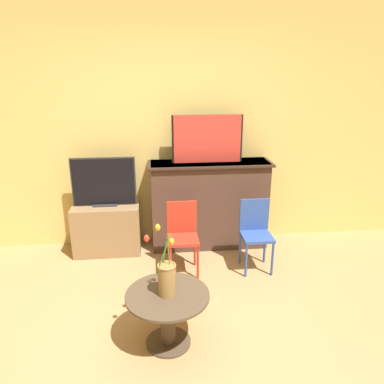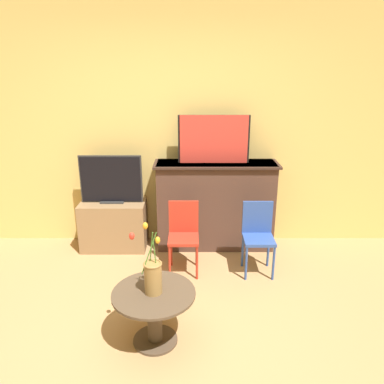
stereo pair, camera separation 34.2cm
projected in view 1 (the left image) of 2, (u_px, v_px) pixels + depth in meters
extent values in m
plane|color=#A87F51|center=(178.00, 374.00, 2.56)|extent=(14.00, 14.00, 0.00)
cube|color=#E0BC66|center=(164.00, 127.00, 4.13)|extent=(8.00, 0.06, 2.70)
cube|color=#4C3328|center=(209.00, 205.00, 4.25)|extent=(1.30, 0.36, 0.99)
cube|color=#35231C|center=(210.00, 163.00, 4.09)|extent=(1.36, 0.40, 0.02)
cube|color=black|center=(207.00, 139.00, 4.02)|extent=(0.77, 0.02, 0.51)
cube|color=red|center=(207.00, 139.00, 4.01)|extent=(0.73, 0.02, 0.51)
cube|color=olive|center=(107.00, 228.00, 4.17)|extent=(0.72, 0.40, 0.55)
cube|color=#2D2D2D|center=(106.00, 205.00, 4.08)|extent=(0.26, 0.12, 0.01)
cube|color=#2D2D2D|center=(104.00, 182.00, 4.01)|extent=(0.68, 0.02, 0.53)
cube|color=black|center=(104.00, 182.00, 4.00)|extent=(0.65, 0.02, 0.50)
cylinder|color=#B22D1E|center=(171.00, 264.00, 3.61)|extent=(0.02, 0.02, 0.36)
cylinder|color=#B22D1E|center=(198.00, 263.00, 3.64)|extent=(0.02, 0.02, 0.36)
cylinder|color=#B22D1E|center=(169.00, 251.00, 3.86)|extent=(0.02, 0.02, 0.36)
cylinder|color=#B22D1E|center=(195.00, 250.00, 3.89)|extent=(0.02, 0.02, 0.36)
cube|color=#B22D1E|center=(183.00, 239.00, 3.69)|extent=(0.30, 0.30, 0.03)
cube|color=#B22D1E|center=(182.00, 217.00, 3.76)|extent=(0.30, 0.02, 0.33)
cylinder|color=#2D4C99|center=(246.00, 261.00, 3.68)|extent=(0.02, 0.02, 0.36)
cylinder|color=#2D4C99|center=(272.00, 259.00, 3.70)|extent=(0.02, 0.02, 0.36)
cylinder|color=#2D4C99|center=(240.00, 248.00, 3.93)|extent=(0.02, 0.02, 0.36)
cylinder|color=#2D4C99|center=(265.00, 247.00, 3.95)|extent=(0.02, 0.02, 0.36)
cube|color=#2D4C99|center=(257.00, 236.00, 3.75)|extent=(0.30, 0.30, 0.03)
cube|color=#2D4C99|center=(254.00, 214.00, 3.82)|extent=(0.30, 0.02, 0.33)
cylinder|color=#4C3D2D|center=(169.00, 342.00, 2.84)|extent=(0.34, 0.34, 0.02)
cylinder|color=#4C3D2D|center=(168.00, 320.00, 2.77)|extent=(0.11, 0.11, 0.41)
cylinder|color=#4C3D2D|center=(167.00, 295.00, 2.70)|extent=(0.61, 0.61, 0.02)
cylinder|color=olive|center=(167.00, 280.00, 2.66)|extent=(0.13, 0.13, 0.23)
torus|color=olive|center=(167.00, 266.00, 2.63)|extent=(0.14, 0.14, 0.02)
cylinder|color=#477A2D|center=(169.00, 259.00, 2.62)|extent=(0.03, 0.02, 0.26)
ellipsoid|color=orange|center=(171.00, 241.00, 2.60)|extent=(0.04, 0.04, 0.05)
cylinder|color=#477A2D|center=(165.00, 253.00, 2.61)|extent=(0.05, 0.09, 0.33)
ellipsoid|color=orange|center=(158.00, 228.00, 2.64)|extent=(0.04, 0.04, 0.05)
cylinder|color=#477A2D|center=(163.00, 255.00, 2.59)|extent=(0.12, 0.03, 0.32)
ellipsoid|color=red|center=(147.00, 238.00, 2.51)|extent=(0.04, 0.04, 0.05)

